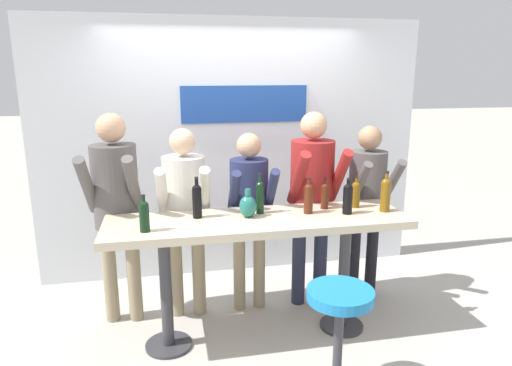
% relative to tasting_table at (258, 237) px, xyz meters
% --- Properties ---
extents(ground_plane, '(40.00, 40.00, 0.00)m').
position_rel_tasting_table_xyz_m(ground_plane, '(-0.00, 0.00, -0.85)').
color(ground_plane, '#B2ADA3').
extents(back_wall, '(3.89, 0.12, 2.59)m').
position_rel_tasting_table_xyz_m(back_wall, '(0.00, 1.34, 0.45)').
color(back_wall, silver).
rests_on(back_wall, ground_plane).
extents(tasting_table, '(2.29, 0.62, 1.00)m').
position_rel_tasting_table_xyz_m(tasting_table, '(0.00, 0.00, 0.00)').
color(tasting_table, beige).
rests_on(tasting_table, ground_plane).
extents(bar_stool, '(0.44, 0.44, 0.76)m').
position_rel_tasting_table_xyz_m(bar_stool, '(0.36, -0.78, -0.34)').
color(bar_stool, '#333338').
rests_on(bar_stool, ground_plane).
extents(person_far_left, '(0.47, 0.58, 1.77)m').
position_rel_tasting_table_xyz_m(person_far_left, '(-1.08, 0.47, 0.25)').
color(person_far_left, gray).
rests_on(person_far_left, ground_plane).
extents(person_left, '(0.44, 0.54, 1.64)m').
position_rel_tasting_table_xyz_m(person_left, '(-0.53, 0.46, 0.16)').
color(person_left, gray).
rests_on(person_left, ground_plane).
extents(person_center_left, '(0.39, 0.49, 1.58)m').
position_rel_tasting_table_xyz_m(person_center_left, '(0.02, 0.47, 0.14)').
color(person_center_left, gray).
rests_on(person_center_left, ground_plane).
extents(person_center, '(0.47, 0.57, 1.75)m').
position_rel_tasting_table_xyz_m(person_center, '(0.57, 0.46, 0.23)').
color(person_center, '#23283D').
rests_on(person_center, ground_plane).
extents(person_center_right, '(0.41, 0.51, 1.61)m').
position_rel_tasting_table_xyz_m(person_center_right, '(1.11, 0.49, 0.16)').
color(person_center_right, black).
rests_on(person_center_right, ground_plane).
extents(wine_bottle_0, '(0.07, 0.07, 0.29)m').
position_rel_tasting_table_xyz_m(wine_bottle_0, '(0.70, -0.03, 0.29)').
color(wine_bottle_0, black).
rests_on(wine_bottle_0, tasting_table).
extents(wine_bottle_1, '(0.06, 0.06, 0.25)m').
position_rel_tasting_table_xyz_m(wine_bottle_1, '(0.57, 0.13, 0.27)').
color(wine_bottle_1, '#4C1E0F').
rests_on(wine_bottle_1, tasting_table).
extents(wine_bottle_2, '(0.07, 0.07, 0.26)m').
position_rel_tasting_table_xyz_m(wine_bottle_2, '(0.83, 0.12, 0.27)').
color(wine_bottle_2, brown).
rests_on(wine_bottle_2, tasting_table).
extents(wine_bottle_3, '(0.07, 0.07, 0.32)m').
position_rel_tasting_table_xyz_m(wine_bottle_3, '(-0.45, 0.10, 0.30)').
color(wine_bottle_3, black).
rests_on(wine_bottle_3, tasting_table).
extents(wine_bottle_4, '(0.07, 0.07, 0.29)m').
position_rel_tasting_table_xyz_m(wine_bottle_4, '(0.41, 0.04, 0.29)').
color(wine_bottle_4, '#4C1E0F').
rests_on(wine_bottle_4, tasting_table).
extents(wine_bottle_5, '(0.07, 0.07, 0.26)m').
position_rel_tasting_table_xyz_m(wine_bottle_5, '(-0.83, -0.14, 0.28)').
color(wine_bottle_5, black).
rests_on(wine_bottle_5, tasting_table).
extents(wine_bottle_6, '(0.08, 0.08, 0.33)m').
position_rel_tasting_table_xyz_m(wine_bottle_6, '(1.01, -0.03, 0.30)').
color(wine_bottle_6, brown).
rests_on(wine_bottle_6, tasting_table).
extents(wine_bottle_7, '(0.06, 0.06, 0.32)m').
position_rel_tasting_table_xyz_m(wine_bottle_7, '(0.04, 0.12, 0.30)').
color(wine_bottle_7, black).
rests_on(wine_bottle_7, tasting_table).
extents(decorative_vase, '(0.13, 0.13, 0.22)m').
position_rel_tasting_table_xyz_m(decorative_vase, '(-0.07, 0.04, 0.24)').
color(decorative_vase, '#1E665B').
rests_on(decorative_vase, tasting_table).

